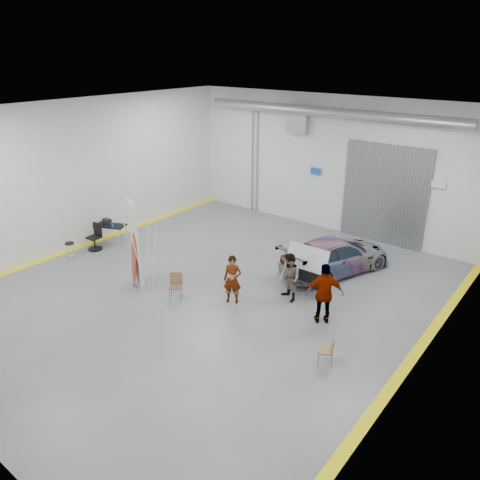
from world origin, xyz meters
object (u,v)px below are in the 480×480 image
Objects in this scene: folding_chair_far at (325,355)px; work_table at (109,225)px; person_c at (325,294)px; surfboard_display at (136,252)px; folding_chair_near at (176,291)px; person_a at (233,279)px; shop_stool at (71,251)px; sedan_car at (336,255)px; person_b at (289,278)px; office_chair at (96,238)px.

work_table is at bearing -124.69° from folding_chair_far.
surfboard_display reaches higher than person_c.
person_a is at bearing -4.22° from folding_chair_near.
person_c is (2.94, 0.76, 0.15)m from person_a.
person_c is at bearing 11.95° from shop_stool.
surfboard_display reaches higher than sedan_car.
person_a is 7.34m from work_table.
person_b is 1.63m from person_c.
folding_chair_far is 0.76× the size of office_chair.
work_table is 0.88m from office_chair.
person_c is 2.32× the size of folding_chair_far.
person_b is 8.72m from office_chair.
person_c reaches higher than sedan_car.
work_table reaches higher than folding_chair_near.
person_c is at bearing 131.77° from sedan_car.
office_chair is (-8.79, -4.26, -0.17)m from sedan_car.
office_chair is (0.10, -0.81, -0.34)m from work_table.
folding_chair_near is at bearing -16.43° from work_table.
person_a is 4.16m from folding_chair_far.
office_chair reaches higher than folding_chair_near.
folding_chair_far is at bearing -14.40° from person_b.
person_c is 2.20m from folding_chair_far.
sedan_car is 6.06m from folding_chair_near.
person_b is at bearing 53.22° from surfboard_display.
surfboard_display is at bearing -19.92° from office_chair.
sedan_car is at bearing 32.29° from shop_stool.
shop_stool is at bearing 148.14° from folding_chair_near.
folding_chair_far is (2.61, -2.28, -0.57)m from person_b.
person_a is at bearing -5.33° from work_table.
sedan_car is 2.31× the size of person_c.
sedan_car is 10.31m from shop_stool.
person_c is at bearing -175.41° from folding_chair_far.
folding_chair_near is (-1.62, -1.00, -0.55)m from person_a.
person_c is 0.58× the size of surfboard_display.
surfboard_display is 4.05m from shop_stool.
sedan_car is 5.36× the size of folding_chair_far.
person_c reaches higher than folding_chair_far.
surfboard_display is 7.30m from folding_chair_far.
shop_stool is at bearing 164.79° from person_a.
folding_chair_near is at bearing 3.89° from shop_stool.
sedan_car is 9.54m from work_table.
sedan_car is 1.34× the size of surfboard_display.
sedan_car is 3.65m from person_c.
shop_stool is (-5.51, -0.38, 0.08)m from folding_chair_near.
folding_chair_near is at bearing -15.19° from person_c.
shop_stool is at bearing -114.33° from folding_chair_far.
folding_chair_far is at bearing 1.78° from shop_stool.
folding_chair_near reaches higher than folding_chair_far.
work_table reaches higher than shop_stool.
sedan_car is at bearing 43.06° from person_a.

